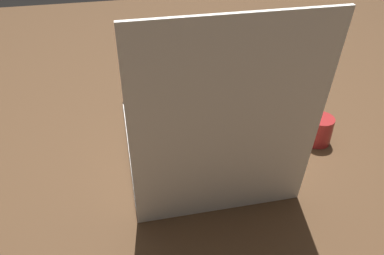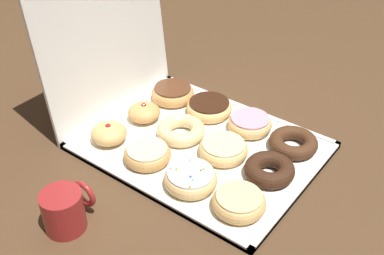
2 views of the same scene
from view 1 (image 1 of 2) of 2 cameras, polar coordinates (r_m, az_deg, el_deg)
ground_plane at (r=1.19m, az=0.66°, el=-2.40°), size 3.00×3.00×0.00m
donut_box at (r=1.18m, az=0.66°, el=-2.20°), size 0.41×0.54×0.01m
box_lid_open at (r=0.81m, az=5.35°, el=-0.48°), size 0.41×0.06×0.51m
glazed_ring_donut_0 at (r=1.35m, az=4.16°, el=4.01°), size 0.11×0.11×0.04m
chocolate_cake_ring_donut_1 at (r=1.32m, az=-1.04°, el=3.42°), size 0.11×0.11×0.04m
chocolate_cake_ring_donut_2 at (r=1.31m, az=-6.23°, el=2.67°), size 0.12×0.12×0.03m
sprinkle_donut_3 at (r=1.25m, az=5.76°, el=1.27°), size 0.12×0.12×0.04m
glazed_ring_donut_4 at (r=1.22m, az=-0.08°, el=0.45°), size 0.12×0.12×0.04m
pink_frosted_donut_5 at (r=1.20m, az=-5.69°, el=-0.29°), size 0.11×0.11×0.04m
glazed_ring_donut_6 at (r=1.15m, az=7.22°, el=-2.38°), size 0.11×0.11×0.04m
cruller_donut_7 at (r=1.12m, az=1.42°, el=-3.01°), size 0.12×0.12×0.04m
chocolate_frosted_donut_8 at (r=1.11m, az=-4.80°, el=-3.89°), size 0.12×0.12×0.04m
jelly_filled_donut_9 at (r=1.06m, az=9.28°, el=-6.11°), size 0.09×0.09×0.05m
jelly_filled_donut_10 at (r=1.03m, az=2.60°, el=-6.97°), size 0.08×0.08×0.05m
chocolate_frosted_donut_11 at (r=1.02m, az=-3.67°, el=-7.95°), size 0.12×0.12×0.04m
coffee_mug at (r=1.23m, az=17.94°, el=-0.29°), size 0.10×0.08×0.09m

